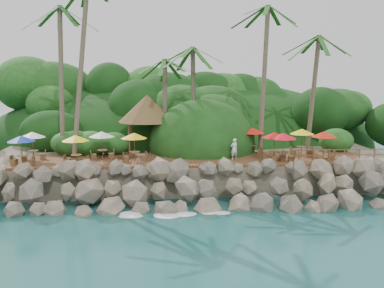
{
  "coord_description": "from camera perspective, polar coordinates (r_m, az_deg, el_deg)",
  "views": [
    {
      "loc": [
        -2.24,
        -24.51,
        8.28
      ],
      "look_at": [
        0.0,
        6.0,
        3.4
      ],
      "focal_mm": 39.1,
      "sensor_mm": 36.0,
      "label": 1
    }
  ],
  "objects": [
    {
      "name": "land_base",
      "position": [
        41.21,
        -1.02,
        -1.04
      ],
      "size": [
        32.0,
        25.2,
        2.1
      ],
      "primitive_type": "cube",
      "color": "gray",
      "rests_on": "ground"
    },
    {
      "name": "seawall",
      "position": [
        27.54,
        0.61,
        -5.94
      ],
      "size": [
        29.0,
        4.0,
        2.3
      ],
      "primitive_type": null,
      "color": "gray",
      "rests_on": "ground"
    },
    {
      "name": "jungle_foliage",
      "position": [
        40.43,
        -0.93,
        -2.76
      ],
      "size": [
        44.0,
        16.0,
        12.0
      ],
      "primitive_type": null,
      "color": "#143811",
      "rests_on": "ground"
    },
    {
      "name": "terrace",
      "position": [
        31.19,
        -0.0,
        -2.18
      ],
      "size": [
        26.0,
        5.0,
        0.2
      ],
      "primitive_type": "cube",
      "color": "brown",
      "rests_on": "land_base"
    },
    {
      "name": "waiter",
      "position": [
        30.92,
        5.77,
        -0.67
      ],
      "size": [
        0.66,
        0.56,
        1.56
      ],
      "primitive_type": "imported",
      "rotation": [
        0.0,
        0.0,
        3.52
      ],
      "color": "white",
      "rests_on": "terrace"
    },
    {
      "name": "foam_line",
      "position": [
        26.24,
        0.92,
        -9.26
      ],
      "size": [
        25.2,
        0.8,
        0.06
      ],
      "color": "white",
      "rests_on": "ground"
    },
    {
      "name": "jungle_hill",
      "position": [
        48.77,
        -1.5,
        -0.71
      ],
      "size": [
        44.8,
        28.0,
        15.4
      ],
      "primitive_type": "ellipsoid",
      "color": "#143811",
      "rests_on": "ground"
    },
    {
      "name": "railing",
      "position": [
        31.65,
        20.98,
        -1.32
      ],
      "size": [
        8.3,
        0.1,
        1.0
      ],
      "color": "brown",
      "rests_on": "terrace"
    },
    {
      "name": "palapa",
      "position": [
        34.29,
        -6.15,
        4.85
      ],
      "size": [
        4.72,
        4.72,
        4.6
      ],
      "color": "brown",
      "rests_on": "ground"
    },
    {
      "name": "ground",
      "position": [
        25.96,
        0.98,
        -9.53
      ],
      "size": [
        140.0,
        140.0,
        0.0
      ],
      "primitive_type": "plane",
      "color": "#19514F",
      "rests_on": "ground"
    },
    {
      "name": "palms",
      "position": [
        33.57,
        -1.52,
        16.11
      ],
      "size": [
        26.07,
        7.11,
        14.56
      ],
      "color": "brown",
      "rests_on": "ground"
    },
    {
      "name": "dining_clusters",
      "position": [
        30.58,
        -0.57,
        1.06
      ],
      "size": [
        23.36,
        5.11,
        2.07
      ],
      "color": "brown",
      "rests_on": "terrace"
    }
  ]
}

